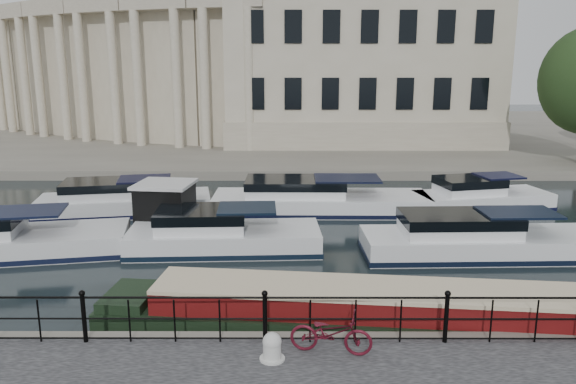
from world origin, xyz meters
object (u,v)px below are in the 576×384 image
object	(u,v)px
harbour_hut	(166,212)
mooring_bollard	(272,347)
narrowboat	(389,319)
bicycle	(331,333)

from	to	relation	value
harbour_hut	mooring_bollard	bearing A→B (deg)	-59.85
mooring_bollard	harbour_hut	bearing A→B (deg)	113.04
narrowboat	harbour_hut	bearing A→B (deg)	137.69
bicycle	mooring_bollard	distance (m)	1.29
bicycle	harbour_hut	distance (m)	11.72
bicycle	narrowboat	size ratio (longest dim) A/B	0.12
mooring_bollard	harbour_hut	world-z (taller)	harbour_hut
mooring_bollard	bicycle	bearing A→B (deg)	12.82
harbour_hut	bicycle	bearing A→B (deg)	-53.69
bicycle	mooring_bollard	bearing A→B (deg)	113.52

